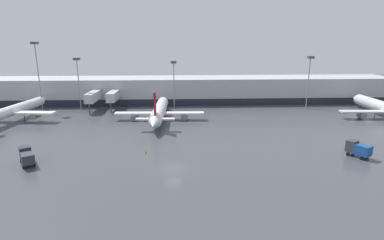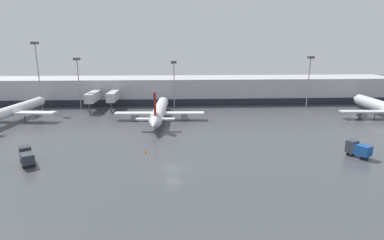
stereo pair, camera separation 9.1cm
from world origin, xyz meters
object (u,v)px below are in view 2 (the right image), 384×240
Objects in this scene: parked_jet_0 at (12,111)px; service_truck_0 at (358,149)px; traffic_cone_0 at (6,126)px; traffic_cone_1 at (145,152)px; apron_light_mast_3 at (310,67)px; apron_light_mast_5 at (78,68)px; apron_light_mast_2 at (37,58)px; service_truck_1 at (27,156)px; apron_light_mast_4 at (174,70)px; parked_jet_1 at (159,111)px.

service_truck_0 is at bearing -105.37° from parked_jet_0.
traffic_cone_1 is (37.69, -20.78, 0.08)m from traffic_cone_0.
traffic_cone_0 is at bearing -167.27° from apron_light_mast_3.
traffic_cone_1 is at bearing -59.21° from apron_light_mast_5.
traffic_cone_1 is at bearing -47.71° from apron_light_mast_2.
service_truck_1 is 54.56m from apron_light_mast_4.
service_truck_0 reaches higher than traffic_cone_0.
apron_light_mast_4 reaches higher than traffic_cone_0.
apron_light_mast_3 is 74.74m from apron_light_mast_5.
service_truck_0 is 81.83m from traffic_cone_0.
apron_light_mast_2 is at bearing 71.95° from parked_jet_1.
apron_light_mast_5 reaches higher than traffic_cone_0.
apron_light_mast_2 is at bearing -179.98° from apron_light_mast_3.
parked_jet_1 reaches higher than traffic_cone_0.
parked_jet_1 is 2.16× the size of apron_light_mast_4.
service_truck_0 is (38.98, -30.57, -0.90)m from parked_jet_1.
apron_light_mast_4 is (44.29, 15.75, 9.44)m from parked_jet_0.
apron_light_mast_3 reaches higher than parked_jet_0.
apron_light_mast_3 is (9.12, 44.49, 11.93)m from service_truck_0.
service_truck_1 is (-60.66, -0.56, -0.05)m from service_truck_0.
service_truck_1 is at bearing 60.04° from service_truck_0.
apron_light_mast_3 is at bearing -75.31° from parked_jet_0.
traffic_cone_1 is at bearing 179.21° from parked_jet_1.
apron_light_mast_4 reaches higher than service_truck_0.
traffic_cone_0 is at bearing -119.70° from apron_light_mast_5.
apron_light_mast_4 is (25.73, 46.86, 10.92)m from service_truck_1.
parked_jet_0 is 1.04× the size of parked_jet_1.
parked_jet_0 is at bearing -130.52° from apron_light_mast_5.
parked_jet_1 is 39.47m from traffic_cone_0.
service_truck_1 reaches higher than traffic_cone_1.
apron_light_mast_3 is 1.10× the size of apron_light_mast_4.
parked_jet_0 is 6.70× the size of service_truck_1.
apron_light_mast_4 is at bearing -0.38° from apron_light_mast_5.
parked_jet_1 is 26.67m from traffic_cone_1.
service_truck_0 is 59.01m from apron_light_mast_4.
service_truck_0 is at bearing -101.59° from apron_light_mast_3.
service_truck_1 is at bearing 147.15° from parked_jet_1.
apron_light_mast_5 is (-30.66, 0.20, 0.76)m from apron_light_mast_4.
service_truck_1 is at bearing -55.70° from traffic_cone_0.
parked_jet_1 reaches higher than traffic_cone_1.
parked_jet_0 is 2.05× the size of apron_light_mast_3.
apron_light_mast_3 is at bearing -1.54° from apron_light_mast_5.
apron_light_mast_2 reaches higher than traffic_cone_1.
service_truck_1 is 0.31× the size of apron_light_mast_3.
apron_light_mast_3 is 1.03× the size of apron_light_mast_5.
apron_light_mast_5 is at bearing 61.09° from parked_jet_1.
apron_light_mast_5 is (11.47, 2.04, -3.33)m from apron_light_mast_2.
traffic_cone_0 is 49.64m from apron_light_mast_4.
apron_light_mast_2 is at bearing 29.53° from service_truck_0.
apron_light_mast_4 is at bearing 26.54° from traffic_cone_0.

